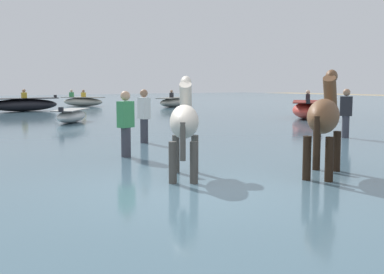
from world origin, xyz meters
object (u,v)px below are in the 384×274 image
person_wading_close (346,116)px  boat_distant_east (83,101)px  person_wading_mid (144,119)px  horse_lead_pinto (184,124)px  person_spectator_far (126,128)px  boat_mid_outer (307,110)px  boat_distant_west (24,105)px  horse_trailing_bay (324,119)px  boat_far_offshore (173,102)px  boat_mid_channel (71,116)px

person_wading_close → boat_distant_east: bearing=88.2°
person_wading_close → person_wading_mid: (-5.23, 2.02, 0.00)m
boat_distant_east → horse_lead_pinto: bearing=-107.2°
person_wading_mid → person_spectator_far: size_ratio=1.00×
boat_mid_outer → boat_distant_west: size_ratio=0.88×
horse_trailing_bay → person_wading_close: bearing=36.6°
boat_mid_outer → boat_distant_west: 14.90m
boat_far_offshore → boat_mid_outer: (-0.38, -11.91, 0.07)m
boat_far_offshore → person_spectator_far: size_ratio=1.91×
person_spectator_far → person_wading_mid: bearing=53.5°
horse_trailing_bay → boat_distant_west: bearing=88.1°
boat_distant_east → boat_mid_channel: boat_distant_east is taller
horse_trailing_bay → boat_mid_outer: size_ratio=0.63×
boat_mid_outer → boat_distant_west: (-8.82, 12.01, -0.01)m
boat_distant_east → boat_mid_channel: bearing=-112.7°
boat_distant_west → person_wading_close: person_wading_close is taller
boat_mid_outer → person_spectator_far: size_ratio=1.99×
horse_lead_pinto → boat_distant_east: 25.43m
boat_far_offshore → boat_mid_channel: (-9.68, -8.59, -0.04)m
horse_lead_pinto → boat_far_offshore: bearing=59.6°
boat_mid_channel → person_spectator_far: 9.55m
horse_lead_pinto → person_wading_close: 7.27m
boat_far_offshore → boat_distant_east: 5.91m
boat_far_offshore → person_spectator_far: (-11.81, -17.89, 0.30)m
horse_trailing_bay → boat_far_offshore: 23.71m
horse_lead_pinto → person_spectator_far: bearing=86.3°
boat_mid_channel → horse_lead_pinto: bearing=-101.0°
boat_far_offshore → boat_distant_east: bearing=139.1°
person_wading_mid → boat_mid_outer: bearing=21.9°
boat_distant_west → person_wading_close: 18.51m
boat_distant_east → person_spectator_far: 22.97m
boat_distant_east → person_spectator_far: (-7.34, -21.76, 0.29)m
boat_far_offshore → boat_distant_west: size_ratio=0.84×
boat_distant_west → person_wading_close: bearing=-77.3°
boat_mid_outer → person_spectator_far: 12.90m
horse_trailing_bay → person_wading_close: size_ratio=1.25×
boat_mid_channel → boat_mid_outer: size_ratio=0.76×
boat_mid_channel → boat_mid_outer: 9.87m
person_wading_close → boat_far_offshore: bearing=74.0°
person_spectator_far → horse_trailing_bay: bearing=-62.6°
horse_lead_pinto → boat_mid_channel: 12.06m
boat_far_offshore → person_wading_mid: 19.01m
boat_far_offshore → person_wading_close: bearing=-106.0°
boat_far_offshore → person_wading_close: 18.68m
horse_trailing_bay → person_wading_close: (4.79, 3.56, -0.34)m
horse_lead_pinto → horse_trailing_bay: bearing=-28.2°
boat_distant_east → person_wading_close: size_ratio=1.82×
boat_distant_east → boat_distant_west: (-4.74, -3.78, 0.05)m
horse_trailing_bay → person_wading_close: 5.98m
horse_lead_pinto → horse_trailing_bay: horse_trailing_bay is taller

